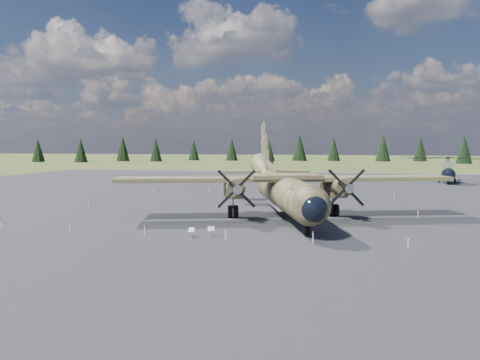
# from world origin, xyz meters

# --- Properties ---
(ground) EXTENTS (500.00, 500.00, 0.00)m
(ground) POSITION_xyz_m (0.00, 0.00, 0.00)
(ground) COLOR brown
(ground) RESTS_ON ground
(apron) EXTENTS (120.00, 120.00, 0.04)m
(apron) POSITION_xyz_m (0.00, 10.00, 0.00)
(apron) COLOR #5B5B60
(apron) RESTS_ON ground
(transport_plane) EXTENTS (29.39, 26.18, 9.86)m
(transport_plane) POSITION_xyz_m (4.40, -1.78, 2.83)
(transport_plane) COLOR #2E371E
(transport_plane) RESTS_ON ground
(helicopter_near) EXTENTS (19.99, 21.75, 4.46)m
(helicopter_near) POSITION_xyz_m (27.01, 40.87, 3.16)
(helicopter_near) COLOR gray
(helicopter_near) RESTS_ON ground
(info_placard_left) EXTENTS (0.52, 0.33, 0.76)m
(info_placard_left) POSITION_xyz_m (-0.51, -13.34, 0.50)
(info_placard_left) COLOR gray
(info_placard_left) RESTS_ON ground
(info_placard_right) EXTENTS (0.50, 0.27, 0.75)m
(info_placard_right) POSITION_xyz_m (0.71, -12.60, 0.50)
(info_placard_right) COLOR gray
(info_placard_right) RESTS_ON ground
(barrier_fence) EXTENTS (33.12, 29.62, 0.85)m
(barrier_fence) POSITION_xyz_m (-0.46, -0.08, 0.51)
(barrier_fence) COLOR silver
(barrier_fence) RESTS_ON ground
(treeline) EXTENTS (307.63, 306.12, 11.00)m
(treeline) POSITION_xyz_m (-1.67, -0.30, 4.85)
(treeline) COLOR black
(treeline) RESTS_ON ground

